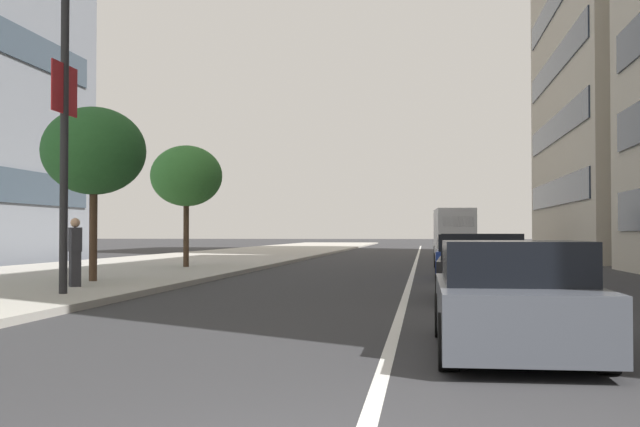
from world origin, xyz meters
The scene contains 11 objects.
sidewalk_right_plaza centered at (30.00, 11.17, 0.07)m, with size 160.00×10.28×0.15m, color #B2ADA3.
lane_centre_stripe centered at (35.00, 0.00, 0.00)m, with size 110.00×0.16×0.01m, color silver.
car_far_down_avenue centered at (5.28, -1.51, 0.64)m, with size 4.33×1.86×1.37m.
car_lead_in_lane centered at (13.45, -1.67, 0.69)m, with size 4.34×2.04×1.46m.
car_approaching_light centered at (21.92, -1.72, 0.67)m, with size 4.42×1.94×1.43m.
car_following_behind centered at (28.76, -1.83, 0.65)m, with size 4.66×1.99×1.38m.
delivery_van_ahead centered at (40.92, -2.07, 1.49)m, with size 5.34×2.23×2.80m.
street_lamp_with_banners centered at (12.00, 7.00, 5.27)m, with size 1.26×2.74×8.59m.
street_tree_mid_sidewalk centered at (16.59, 8.63, 3.73)m, with size 2.86×2.86×4.81m.
street_tree_far_plaza centered at (26.14, 8.84, 3.70)m, with size 2.81×2.81×4.76m.
pedestrian_on_plaza centered at (14.29, 8.13, 1.01)m, with size 0.48×0.45×1.69m.
Camera 1 is at (-4.99, -0.44, 1.47)m, focal length 45.95 mm.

